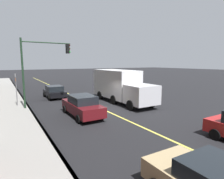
% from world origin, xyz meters
% --- Properties ---
extents(ground, '(200.00, 200.00, 0.00)m').
position_xyz_m(ground, '(0.00, 0.00, 0.00)').
color(ground, black).
extents(sidewalk_slab, '(80.00, 2.56, 0.15)m').
position_xyz_m(sidewalk_slab, '(0.00, 6.76, 0.07)').
color(sidewalk_slab, gray).
rests_on(sidewalk_slab, ground).
extents(curb_edge, '(80.00, 0.16, 0.15)m').
position_xyz_m(curb_edge, '(0.00, 5.56, 0.07)').
color(curb_edge, slate).
rests_on(curb_edge, ground).
extents(lane_stripe_center, '(80.00, 0.16, 0.01)m').
position_xyz_m(lane_stripe_center, '(0.00, 0.00, 0.01)').
color(lane_stripe_center, '#D8CC4C').
rests_on(lane_stripe_center, ground).
extents(car_maroon, '(4.68, 1.96, 1.64)m').
position_xyz_m(car_maroon, '(-0.95, 2.33, 0.83)').
color(car_maroon, '#591116').
rests_on(car_maroon, ground).
extents(car_black, '(3.89, 1.99, 1.42)m').
position_xyz_m(car_black, '(7.73, 2.28, 0.74)').
color(car_black, black).
rests_on(car_black, ground).
extents(truck_white, '(8.35, 2.65, 3.29)m').
position_xyz_m(truck_white, '(1.97, -3.05, 1.72)').
color(truck_white, silver).
rests_on(truck_white, ground).
extents(traffic_light_mast, '(0.28, 4.30, 6.12)m').
position_xyz_m(traffic_light_mast, '(3.44, 4.31, 4.20)').
color(traffic_light_mast, '#1E3823').
rests_on(traffic_light_mast, ground).
extents(street_sign_post, '(0.60, 0.08, 3.12)m').
position_xyz_m(street_sign_post, '(4.86, 6.39, 1.83)').
color(street_sign_post, slate).
rests_on(street_sign_post, ground).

